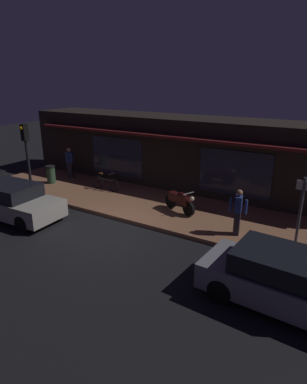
{
  "coord_description": "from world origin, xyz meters",
  "views": [
    {
      "loc": [
        7.43,
        -8.58,
        5.35
      ],
      "look_at": [
        0.67,
        2.4,
        0.95
      ],
      "focal_mm": 30.86,
      "sensor_mm": 36.0,
      "label": 1
    }
  ],
  "objects": [
    {
      "name": "trash_bin",
      "position": [
        -5.96,
        2.84,
        0.62
      ],
      "size": [
        0.48,
        0.48,
        0.93
      ],
      "color": "#2D4C33",
      "rests_on": "sidewalk_slab"
    },
    {
      "name": "person_bystander",
      "position": [
        4.37,
        1.98,
        1.03
      ],
      "size": [
        0.62,
        0.42,
        1.67
      ],
      "color": "#28232D",
      "rests_on": "sidewalk_slab"
    },
    {
      "name": "sign_post",
      "position": [
        6.34,
        1.95,
        1.51
      ],
      "size": [
        0.44,
        0.09,
        2.4
      ],
      "color": "#47474C",
      "rests_on": "sidewalk_slab"
    },
    {
      "name": "person_photographer",
      "position": [
        -5.88,
        4.18,
        1.03
      ],
      "size": [
        0.44,
        0.59,
        1.67
      ],
      "color": "#28232D",
      "rests_on": "sidewalk_slab"
    },
    {
      "name": "bicycle_parked",
      "position": [
        -2.76,
        3.42,
        0.51
      ],
      "size": [
        1.66,
        0.42,
        0.91
      ],
      "color": "black",
      "rests_on": "sidewalk_slab"
    },
    {
      "name": "storefront_building",
      "position": [
        0.0,
        6.39,
        1.8
      ],
      "size": [
        18.0,
        3.3,
        3.6
      ],
      "color": "black",
      "rests_on": "ground_plane"
    },
    {
      "name": "parked_car_across",
      "position": [
        6.52,
        -1.0,
        0.7
      ],
      "size": [
        4.2,
        2.01,
        1.42
      ],
      "color": "black",
      "rests_on": "ground_plane"
    },
    {
      "name": "ground_plane",
      "position": [
        0.0,
        0.0,
        0.0
      ],
      "size": [
        60.0,
        60.0,
        0.0
      ],
      "primitive_type": "plane",
      "color": "black"
    },
    {
      "name": "motorcycle",
      "position": [
        1.72,
        2.79,
        0.65
      ],
      "size": [
        1.63,
        0.81,
        0.97
      ],
      "color": "black",
      "rests_on": "sidewalk_slab"
    },
    {
      "name": "traffic_light_pole",
      "position": [
        -4.47,
        0.41,
        2.48
      ],
      "size": [
        0.24,
        0.33,
        3.6
      ],
      "color": "black",
      "rests_on": "ground_plane"
    },
    {
      "name": "sidewalk_slab",
      "position": [
        0.0,
        3.0,
        0.07
      ],
      "size": [
        18.0,
        4.0,
        0.15
      ],
      "primitive_type": "cube",
      "color": "brown",
      "rests_on": "ground_plane"
    },
    {
      "name": "parked_car_far",
      "position": [
        -3.94,
        -0.93,
        0.7
      ],
      "size": [
        4.17,
        1.94,
        1.42
      ],
      "color": "black",
      "rests_on": "ground_plane"
    }
  ]
}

